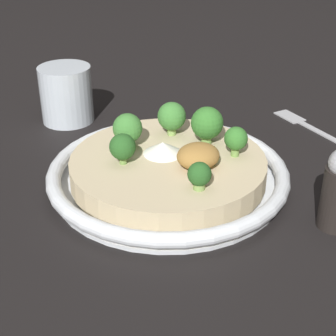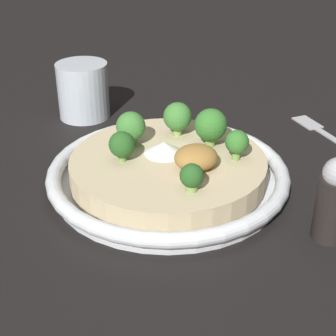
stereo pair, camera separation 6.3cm
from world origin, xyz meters
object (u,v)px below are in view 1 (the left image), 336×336
Objects in this scene: risotto_bowl at (168,172)px; broccoli_back at (172,117)px; broccoli_front_right at (236,139)px; fork_utensil at (306,125)px; broccoli_back_left at (128,129)px; broccoli_left at (123,147)px; drinking_glass at (66,94)px; broccoli_back_right at (207,124)px; broccoli_front at (199,175)px.

risotto_bowl is 6.63× the size of broccoli_back.
broccoli_front_right is at bearing -25.22° from risotto_bowl.
fork_utensil is at bearing 10.26° from risotto_bowl.
broccoli_back is (0.04, 0.06, 0.05)m from risotto_bowl.
broccoli_back is at bearing 112.49° from broccoli_front_right.
broccoli_back_left is 0.31m from fork_utensil.
risotto_bowl is at bearing -123.47° from broccoli_back.
broccoli_front_right reaches higher than fork_utensil.
drinking_glass reaches higher than broccoli_left.
broccoli_front_right is at bearing -67.51° from broccoli_back.
broccoli_back reaches higher than risotto_bowl.
drinking_glass is at bearing 112.99° from broccoli_back_right.
broccoli_back reaches higher than broccoli_front_right.
broccoli_back_left reaches higher than risotto_bowl.
risotto_bowl is 7.87× the size of broccoli_left.
risotto_bowl is 0.09m from broccoli_front.
drinking_glass reaches higher than broccoli_back.
broccoli_front is at bearing -127.07° from broccoli_back_right.
broccoli_left is (-0.12, 0.00, -0.01)m from broccoli_back_right.
broccoli_left is 1.00× the size of broccoli_front_right.
drinking_glass reaches higher than broccoli_front.
drinking_glass is 0.37m from fork_utensil.
broccoli_front_right is 0.23× the size of fork_utensil.
broccoli_back_right is at bearing -67.01° from drinking_glass.
broccoli_back_right reaches higher than broccoli_back.
broccoli_back_right reaches higher than risotto_bowl.
broccoli_front is 0.10m from broccoli_left.
broccoli_left reaches higher than risotto_bowl.
broccoli_front_right is at bearing -68.21° from drinking_glass.
broccoli_back_right is (0.03, -0.05, 0.00)m from broccoli_back.
drinking_glass is at bearing 111.79° from broccoli_front_right.
broccoli_front is 0.84× the size of broccoli_front_right.
broccoli_back reaches higher than fork_utensil.
broccoli_front is 0.37× the size of drinking_glass.
broccoli_left is at bearing -123.27° from broccoli_back_left.
broccoli_left is at bearing 159.00° from broccoli_front_right.
drinking_glass is (-0.10, 0.24, -0.02)m from broccoli_back_right.
fork_utensil is (0.24, -0.01, -0.06)m from broccoli_back.
fork_utensil is at bearing -32.66° from drinking_glass.
broccoli_front_right is at bearing -74.92° from broccoli_back_right.
drinking_glass is at bearing 99.07° from risotto_bowl.
broccoli_back_left is (-0.03, 0.05, 0.04)m from risotto_bowl.
broccoli_back_left reaches higher than broccoli_left.
broccoli_back_right is at bearing -60.84° from broccoli_back.
broccoli_back_left is 0.90× the size of broccoli_back_right.
broccoli_back_left reaches higher than broccoli_front.
broccoli_back_left is 1.40× the size of broccoli_front.
broccoli_front_right is at bearing -21.00° from broccoli_left.
broccoli_left is 0.43× the size of drinking_glass.
broccoli_left is at bearing 165.29° from risotto_bowl.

